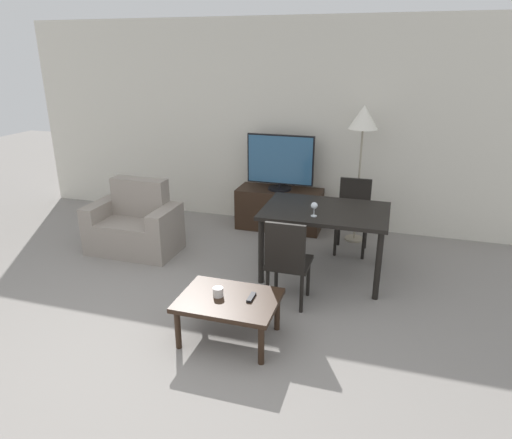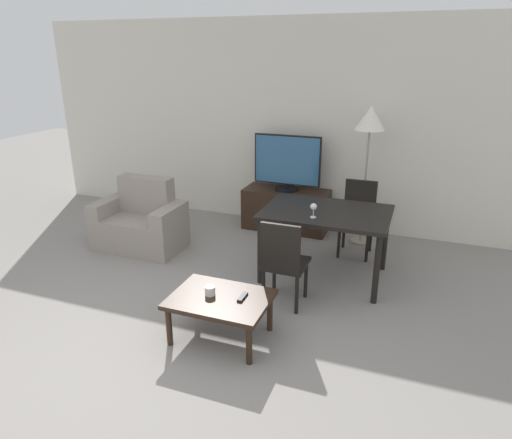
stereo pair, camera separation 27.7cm
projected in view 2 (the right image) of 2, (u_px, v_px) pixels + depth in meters
name	position (u px, v px, depth m)	size (l,w,h in m)	color
ground_plane	(120.00, 363.00, 3.54)	(18.00, 18.00, 0.00)	gray
wall_back	(269.00, 124.00, 6.16)	(6.88, 0.06, 2.70)	silver
armchair	(141.00, 224.00, 5.55)	(1.05, 0.62, 0.85)	gray
tv_stand	(286.00, 209.00, 6.15)	(1.13, 0.47, 0.55)	black
tv	(287.00, 163.00, 5.92)	(0.89, 0.31, 0.73)	black
coffee_table	(220.00, 302.00, 3.75)	(0.81, 0.60, 0.38)	black
dining_table	(326.00, 219.00, 4.70)	(1.28, 0.89, 0.74)	black
dining_chair_near	(283.00, 260.00, 4.18)	(0.40, 0.40, 0.87)	black
dining_chair_far	(358.00, 214.00, 5.35)	(0.40, 0.40, 0.87)	black
floor_lamp	(370.00, 125.00, 5.28)	(0.35, 0.35, 1.69)	gray
remote_primary	(243.00, 297.00, 3.72)	(0.04, 0.15, 0.02)	black
cup_white_near	(210.00, 291.00, 3.76)	(0.09, 0.09, 0.08)	white
wine_glass_left	(314.00, 208.00, 4.44)	(0.07, 0.07, 0.15)	silver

